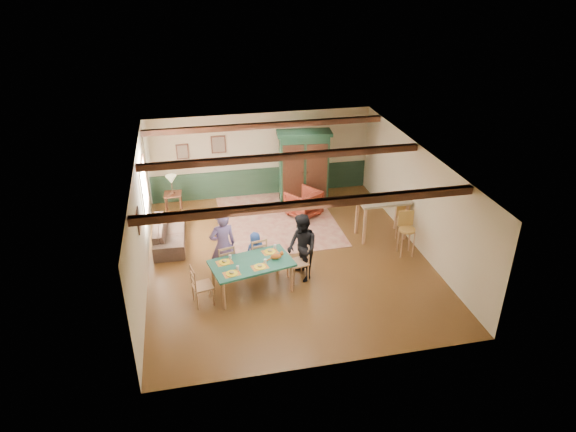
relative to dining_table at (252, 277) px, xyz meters
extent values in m
plane|color=#513116|center=(1.08, 1.28, -0.38)|extent=(8.00, 8.00, 0.00)
cube|color=beige|center=(1.08, 5.28, 0.97)|extent=(7.00, 0.02, 2.70)
cube|color=beige|center=(-2.42, 1.28, 0.97)|extent=(0.02, 8.00, 2.70)
cube|color=beige|center=(4.58, 1.28, 0.97)|extent=(0.02, 8.00, 2.70)
cube|color=white|center=(1.08, 1.28, 2.32)|extent=(7.00, 8.00, 0.02)
cube|color=#1B3223|center=(1.08, 5.26, 0.07)|extent=(6.95, 0.03, 0.90)
cube|color=black|center=(1.08, -1.02, 2.23)|extent=(6.95, 0.16, 0.16)
cube|color=black|center=(1.08, 1.68, 2.23)|extent=(6.95, 0.16, 0.16)
cube|color=black|center=(1.08, 4.28, 2.23)|extent=(6.95, 0.16, 0.16)
imported|color=#745C9F|center=(-0.57, 0.71, 0.50)|extent=(0.72, 0.55, 1.76)
imported|color=black|center=(1.24, 0.28, 0.46)|extent=(0.80, 0.93, 1.68)
imported|color=#284AA0|center=(0.22, 0.88, 0.13)|extent=(0.56, 0.43, 1.02)
cube|color=beige|center=(1.25, 3.34, -0.38)|extent=(3.33, 3.94, 0.01)
cube|color=black|center=(2.28, 4.44, 0.77)|extent=(1.69, 0.81, 2.30)
imported|color=#531610|center=(2.06, 3.53, 0.02)|extent=(1.20, 1.21, 0.80)
imported|color=#402F28|center=(-1.86, 2.67, -0.08)|extent=(0.86, 2.08, 0.60)
camera|label=1|loc=(-1.23, -9.82, 6.64)|focal=32.00mm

